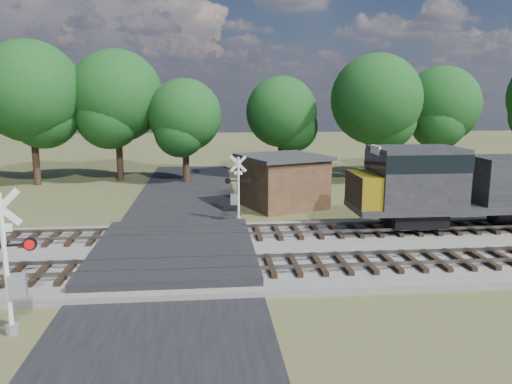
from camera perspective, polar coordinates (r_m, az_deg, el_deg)
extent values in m
plane|color=#424826|center=(22.33, -9.36, -7.87)|extent=(160.00, 160.00, 0.00)
cube|color=gray|center=(24.23, 15.17, -6.24)|extent=(140.00, 10.00, 0.30)
cube|color=black|center=(22.32, -9.37, -7.77)|extent=(7.00, 60.00, 0.08)
cube|color=#262628|center=(22.71, -9.31, -6.71)|extent=(7.00, 9.00, 0.62)
cube|color=black|center=(20.26, -4.04, -8.55)|extent=(44.00, 2.60, 0.18)
cube|color=#625C54|center=(21.28, 18.29, -7.66)|extent=(140.00, 0.08, 0.15)
cube|color=#625C54|center=(22.53, 16.82, -6.55)|extent=(140.00, 0.08, 0.15)
cube|color=black|center=(25.04, -4.37, -4.76)|extent=(44.00, 2.60, 0.18)
cube|color=#625C54|center=(25.73, 13.82, -4.24)|extent=(140.00, 0.08, 0.15)
cube|color=#625C54|center=(27.04, 12.82, -3.46)|extent=(140.00, 0.08, 0.15)
cylinder|color=silver|center=(16.67, -26.68, -7.51)|extent=(0.15, 0.15, 4.38)
cylinder|color=gray|center=(17.38, -26.10, -13.87)|extent=(0.39, 0.39, 0.33)
cube|color=silver|center=(16.24, -27.20, -1.62)|extent=(1.14, 0.24, 1.15)
cube|color=silver|center=(16.24, -27.20, -1.62)|extent=(1.14, 0.24, 1.15)
cube|color=silver|center=(16.37, -27.02, -3.68)|extent=(0.54, 0.12, 0.24)
cube|color=black|center=(16.51, -26.86, -5.52)|extent=(1.74, 0.36, 0.07)
cylinder|color=red|center=(16.37, -24.41, -5.44)|extent=(0.41, 0.17, 0.39)
cube|color=gray|center=(16.83, -25.56, -9.61)|extent=(0.54, 0.41, 0.71)
cylinder|color=silver|center=(28.47, -2.02, 0.25)|extent=(0.13, 0.13, 3.76)
cylinder|color=gray|center=(28.84, -2.00, -3.15)|extent=(0.34, 0.34, 0.28)
cube|color=silver|center=(28.23, -2.04, 3.25)|extent=(0.98, 0.18, 0.98)
cube|color=silver|center=(28.23, -2.04, 3.25)|extent=(0.98, 0.18, 0.98)
cube|color=silver|center=(28.31, -2.03, 2.21)|extent=(0.47, 0.10, 0.21)
cube|color=black|center=(28.38, -2.03, 1.27)|extent=(1.49, 0.28, 0.06)
cylinder|color=red|center=(28.33, -0.80, 1.26)|extent=(0.35, 0.14, 0.34)
cylinder|color=red|center=(28.44, -3.25, 1.28)|extent=(0.35, 0.14, 0.34)
cube|color=gray|center=(28.60, -2.48, -0.86)|extent=(0.46, 0.34, 0.61)
cube|color=#45271D|center=(32.63, 3.06, 1.07)|extent=(5.84, 5.84, 3.16)
cube|color=#2F2F32|center=(32.39, 3.09, 4.03)|extent=(6.42, 6.42, 0.23)
cylinder|color=black|center=(44.22, -23.92, 4.44)|extent=(0.56, 0.56, 5.78)
sphere|color=#133B15|center=(44.02, -24.39, 10.42)|extent=(8.09, 8.09, 8.09)
cylinder|color=black|center=(44.20, -15.36, 4.80)|extent=(0.56, 0.56, 5.51)
sphere|color=#133B15|center=(43.98, -15.65, 10.52)|extent=(7.72, 7.72, 7.72)
cylinder|color=black|center=(42.24, -8.02, 4.00)|extent=(0.56, 0.56, 4.32)
sphere|color=#133B15|center=(41.97, -8.15, 8.68)|extent=(6.04, 6.04, 6.04)
cylinder|color=black|center=(44.82, 2.87, 4.58)|extent=(0.56, 0.56, 4.46)
sphere|color=#133B15|center=(44.58, 2.92, 9.14)|extent=(6.25, 6.25, 6.25)
cylinder|color=black|center=(42.81, 13.34, 4.57)|extent=(0.56, 0.56, 5.31)
sphere|color=#133B15|center=(42.58, 13.59, 10.26)|extent=(7.43, 7.43, 7.43)
cylinder|color=black|center=(48.25, 20.08, 4.65)|extent=(0.56, 0.56, 4.91)
sphere|color=#133B15|center=(48.03, 20.39, 9.31)|extent=(6.88, 6.88, 6.88)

